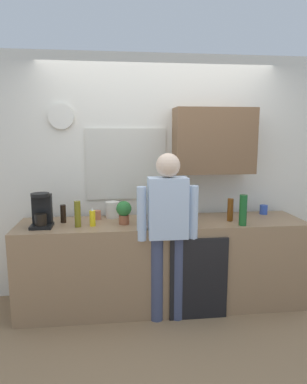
{
  "coord_description": "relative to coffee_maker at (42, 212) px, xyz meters",
  "views": [
    {
      "loc": [
        -0.5,
        -3.06,
        1.78
      ],
      "look_at": [
        -0.1,
        0.25,
        1.21
      ],
      "focal_mm": 32.38,
      "sensor_mm": 36.0,
      "label": 1
    }
  ],
  "objects": [
    {
      "name": "ground_plane",
      "position": [
        1.17,
        -0.24,
        -1.04
      ],
      "size": [
        8.0,
        8.0,
        0.0
      ],
      "primitive_type": "plane",
      "color": "#8C6D4C"
    },
    {
      "name": "coffee_maker",
      "position": [
        0.0,
        0.0,
        0.0
      ],
      "size": [
        0.2,
        0.2,
        0.33
      ],
      "color": "black",
      "rests_on": "kitchen_counter"
    },
    {
      "name": "cup_blue_mug",
      "position": [
        2.32,
        0.25,
        -0.1
      ],
      "size": [
        0.08,
        0.08,
        0.1
      ],
      "primitive_type": "cylinder",
      "color": "#3351B2",
      "rests_on": "kitchen_counter"
    },
    {
      "name": "cup_terracotta_mug",
      "position": [
        0.51,
        0.23,
        -0.1
      ],
      "size": [
        0.08,
        0.08,
        0.09
      ],
      "primitive_type": "cylinder",
      "color": "#B26647",
      "rests_on": "kitchen_counter"
    },
    {
      "name": "bottle_amber_beer",
      "position": [
        1.85,
        0.01,
        -0.03
      ],
      "size": [
        0.06,
        0.06,
        0.23
      ],
      "primitive_type": "cylinder",
      "color": "brown",
      "rests_on": "kitchen_counter"
    },
    {
      "name": "potted_plant",
      "position": [
        0.78,
        0.01,
        -0.01
      ],
      "size": [
        0.15,
        0.15,
        0.23
      ],
      "color": "#9E5638",
      "rests_on": "kitchen_counter"
    },
    {
      "name": "bottle_dark_sauce",
      "position": [
        0.18,
        0.14,
        -0.06
      ],
      "size": [
        0.06,
        0.06,
        0.18
      ],
      "primitive_type": "cylinder",
      "color": "black",
      "rests_on": "kitchen_counter"
    },
    {
      "name": "bottle_green_wine",
      "position": [
        1.92,
        -0.17,
        0.0
      ],
      "size": [
        0.07,
        0.07,
        0.3
      ],
      "primitive_type": "cylinder",
      "color": "#195923",
      "rests_on": "kitchen_counter"
    },
    {
      "name": "dish_soap",
      "position": [
        0.48,
        -0.03,
        -0.07
      ],
      "size": [
        0.06,
        0.06,
        0.18
      ],
      "color": "yellow",
      "rests_on": "kitchen_counter"
    },
    {
      "name": "kitchen_counter",
      "position": [
        1.17,
        0.06,
        -0.59
      ],
      "size": [
        2.88,
        0.64,
        0.89
      ],
      "primitive_type": "cube",
      "color": "#937251",
      "rests_on": "ground_plane"
    },
    {
      "name": "dishwasher_panel",
      "position": [
        1.47,
        -0.27,
        -0.64
      ],
      "size": [
        0.56,
        0.02,
        0.8
      ],
      "primitive_type": "cube",
      "color": "black",
      "rests_on": "ground_plane"
    },
    {
      "name": "bottle_clear_soda",
      "position": [
        1.17,
        0.29,
        -0.01
      ],
      "size": [
        0.09,
        0.09,
        0.28
      ],
      "primitive_type": "cylinder",
      "color": "#2D8C33",
      "rests_on": "kitchen_counter"
    },
    {
      "name": "back_wall_assembly",
      "position": [
        1.24,
        0.46,
        0.32
      ],
      "size": [
        4.48,
        0.42,
        2.6
      ],
      "color": "silver",
      "rests_on": "ground_plane"
    },
    {
      "name": "bottle_olive_oil",
      "position": [
        0.34,
        -0.04,
        -0.02
      ],
      "size": [
        0.06,
        0.06,
        0.25
      ],
      "primitive_type": "cylinder",
      "color": "olive",
      "rests_on": "kitchen_counter"
    },
    {
      "name": "storage_canister",
      "position": [
        0.67,
        0.29,
        -0.06
      ],
      "size": [
        0.14,
        0.14,
        0.17
      ],
      "primitive_type": "cylinder",
      "color": "silver",
      "rests_on": "kitchen_counter"
    },
    {
      "name": "person_at_sink",
      "position": [
        1.17,
        -0.24,
        -0.09
      ],
      "size": [
        0.57,
        0.22,
        1.6
      ],
      "rotation": [
        0.0,
        0.0,
        0.07
      ],
      "color": "#3F4766",
      "rests_on": "ground_plane"
    },
    {
      "name": "bottle_red_vinegar",
      "position": [
        1.07,
        0.06,
        -0.04
      ],
      "size": [
        0.06,
        0.06,
        0.22
      ],
      "primitive_type": "cylinder",
      "color": "maroon",
      "rests_on": "kitchen_counter"
    }
  ]
}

